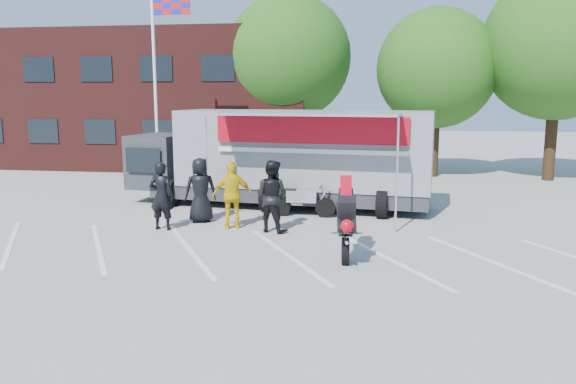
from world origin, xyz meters
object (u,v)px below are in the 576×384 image
(parked_motorcycle, at_px, (303,217))
(spectator_leather_b, at_px, (162,196))
(tree_left, at_px, (288,58))
(stunt_bike_rider, at_px, (344,255))
(spectator_leather_c, at_px, (272,196))
(tree_right, at_px, (558,45))
(flagpole, at_px, (160,62))
(spectator_hivis, at_px, (232,195))
(tree_mid, at_px, (437,69))
(spectator_leather_a, at_px, (201,190))
(transporter_truck, at_px, (289,207))

(parked_motorcycle, height_order, spectator_leather_b, spectator_leather_b)
(tree_left, xyz_separation_m, stunt_bike_rider, (3.57, -14.89, -5.57))
(stunt_bike_rider, bearing_deg, tree_left, 98.43)
(spectator_leather_c, bearing_deg, stunt_bike_rider, 155.42)
(tree_right, bearing_deg, spectator_leather_c, -133.04)
(flagpole, bearing_deg, spectator_hivis, -55.50)
(tree_right, bearing_deg, flagpole, -164.52)
(tree_mid, bearing_deg, spectator_leather_c, -115.19)
(tree_mid, height_order, spectator_leather_c, tree_mid)
(flagpole, xyz_separation_m, parked_motorcycle, (6.32, -4.76, -5.05))
(spectator_leather_a, height_order, spectator_leather_b, spectator_leather_a)
(tree_left, height_order, tree_right, tree_right)
(tree_left, distance_m, spectator_leather_c, 13.66)
(flagpole, xyz_separation_m, tree_mid, (11.24, 5.00, -0.11))
(spectator_leather_b, bearing_deg, tree_left, -94.45)
(spectator_hivis, bearing_deg, transporter_truck, -129.16)
(tree_mid, distance_m, transporter_truck, 11.12)
(spectator_leather_b, relative_size, spectator_leather_c, 0.96)
(tree_right, distance_m, parked_motorcycle, 14.79)
(transporter_truck, distance_m, spectator_leather_b, 4.96)
(tree_right, bearing_deg, tree_mid, 174.29)
(stunt_bike_rider, bearing_deg, parked_motorcycle, 104.76)
(spectator_leather_c, bearing_deg, flagpole, -29.92)
(tree_left, height_order, spectator_hivis, tree_left)
(flagpole, bearing_deg, transporter_truck, -29.80)
(tree_left, xyz_separation_m, spectator_leather_a, (-0.87, -11.91, -4.60))
(flagpole, height_order, stunt_bike_rider, flagpole)
(tree_left, height_order, spectator_leather_a, tree_left)
(spectator_leather_b, distance_m, spectator_hivis, 1.98)
(spectator_leather_b, bearing_deg, spectator_hivis, -164.43)
(tree_right, relative_size, spectator_hivis, 4.75)
(spectator_leather_c, bearing_deg, spectator_leather_a, -0.77)
(flagpole, xyz_separation_m, tree_right, (16.24, 4.50, 0.82))
(tree_right, xyz_separation_m, spectator_hivis, (-11.72, -11.08, -4.92))
(tree_right, xyz_separation_m, spectator_leather_c, (-10.55, -11.30, -4.87))
(tree_right, xyz_separation_m, parked_motorcycle, (-9.92, -9.26, -5.88))
(tree_right, height_order, spectator_leather_a, tree_right)
(transporter_truck, height_order, spectator_leather_c, spectator_leather_c)
(flagpole, bearing_deg, spectator_leather_a, -60.26)
(transporter_truck, distance_m, parked_motorcycle, 1.66)
(transporter_truck, bearing_deg, tree_left, 105.50)
(flagpole, xyz_separation_m, spectator_hivis, (4.52, -6.58, -4.09))
(flagpole, bearing_deg, spectator_leather_b, -69.75)
(flagpole, relative_size, tree_left, 0.93)
(tree_right, xyz_separation_m, spectator_leather_b, (-13.65, -11.52, -4.91))
(tree_left, bearing_deg, transporter_truck, -81.35)
(transporter_truck, bearing_deg, spectator_hivis, -101.78)
(tree_left, relative_size, tree_right, 0.95)
(tree_left, xyz_separation_m, transporter_truck, (1.41, -9.24, -5.57))
(parked_motorcycle, relative_size, spectator_leather_a, 1.06)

